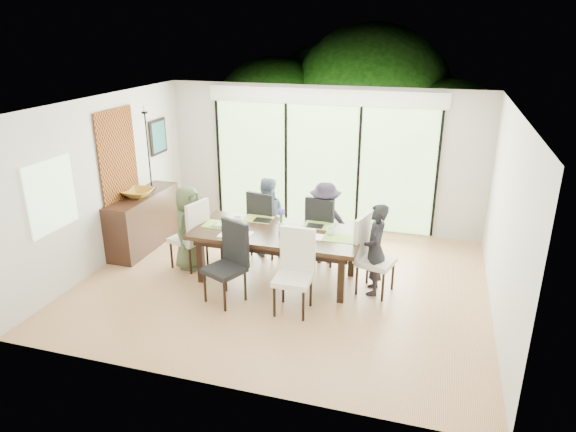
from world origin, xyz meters
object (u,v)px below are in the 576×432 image
(chair_far_right, at_px, (325,228))
(cup_c, at_px, (331,231))
(chair_near_left, at_px, (224,264))
(vase, at_px, (281,226))
(person_right_end, at_px, (375,249))
(person_far_left, at_px, (267,217))
(person_far_right, at_px, (325,223))
(cup_b, at_px, (285,232))
(table_top, at_px, (277,233))
(chair_left_end, at_px, (188,233))
(chair_right_end, at_px, (376,256))
(sideboard, at_px, (144,221))
(person_left_end, at_px, (189,228))
(cup_a, at_px, (237,220))
(laptop, at_px, (222,227))
(bowl, at_px, (138,193))
(chair_near_right, at_px, (293,273))
(chair_far_left, at_px, (267,222))

(chair_far_right, relative_size, cup_c, 8.87)
(chair_near_left, distance_m, vase, 1.11)
(person_right_end, bearing_deg, person_far_left, -119.19)
(person_far_right, bearing_deg, cup_b, 54.29)
(table_top, relative_size, chair_near_left, 2.18)
(chair_left_end, bearing_deg, cup_c, 108.17)
(cup_c, bearing_deg, chair_right_end, -8.13)
(chair_left_end, xyz_separation_m, cup_c, (2.30, 0.10, 0.26))
(person_far_left, height_order, sideboard, person_far_left)
(person_left_end, relative_size, cup_a, 10.40)
(person_far_right, bearing_deg, chair_right_end, 126.41)
(person_far_left, xyz_separation_m, vase, (0.50, -0.78, 0.17))
(person_far_left, bearing_deg, person_far_right, 169.58)
(person_right_end, bearing_deg, laptop, -93.46)
(cup_a, height_order, bowl, bowl)
(chair_near_right, bearing_deg, cup_b, 114.48)
(cup_a, bearing_deg, laptop, -120.96)
(cup_a, relative_size, cup_b, 1.24)
(cup_a, bearing_deg, sideboard, 168.86)
(table_top, xyz_separation_m, cup_a, (-0.70, 0.15, 0.08))
(person_right_end, xyz_separation_m, cup_c, (-0.68, 0.10, 0.16))
(person_left_end, height_order, person_far_right, same)
(chair_left_end, distance_m, chair_near_left, 1.33)
(table_top, bearing_deg, person_far_left, 118.47)
(vase, height_order, bowl, bowl)
(chair_far_left, bearing_deg, chair_far_right, -169.18)
(chair_near_left, bearing_deg, cup_c, 60.25)
(bowl, bearing_deg, cup_a, -8.26)
(person_far_left, bearing_deg, chair_left_end, 27.91)
(chair_left_end, relative_size, chair_right_end, 1.00)
(chair_right_end, bearing_deg, cup_b, 108.49)
(bowl, bearing_deg, person_far_left, 10.38)
(person_left_end, height_order, cup_c, person_left_end)
(chair_far_left, xyz_separation_m, person_right_end, (1.93, -0.85, 0.10))
(table_top, bearing_deg, chair_near_right, -60.11)
(chair_left_end, bearing_deg, cup_b, 102.21)
(chair_far_right, bearing_deg, bowl, 18.75)
(chair_near_right, xyz_separation_m, person_left_end, (-1.98, 0.87, 0.10))
(chair_left_end, distance_m, cup_c, 2.32)
(person_left_end, relative_size, laptop, 3.91)
(cup_a, bearing_deg, chair_right_end, -3.90)
(chair_left_end, bearing_deg, cup_a, 116.30)
(chair_right_end, xyz_separation_m, cup_b, (-1.35, -0.10, 0.26))
(chair_left_end, xyz_separation_m, chair_far_right, (2.05, 0.85, 0.00))
(bowl, bearing_deg, chair_right_end, -5.95)
(chair_near_right, bearing_deg, chair_right_end, 41.05)
(vase, bearing_deg, laptop, -170.54)
(chair_left_end, xyz_separation_m, chair_near_left, (1.00, -0.87, 0.00))
(cup_a, xyz_separation_m, sideboard, (-1.93, 0.38, -0.36))
(chair_left_end, bearing_deg, person_far_left, 144.00)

